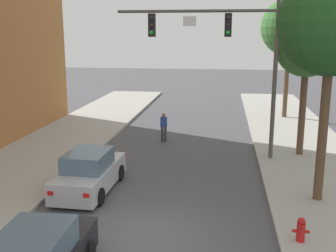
% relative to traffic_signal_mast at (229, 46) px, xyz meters
% --- Properties ---
extents(ground_plane, '(120.00, 120.00, 0.00)m').
position_rel_traffic_signal_mast_xyz_m(ground_plane, '(-2.47, -8.35, -5.38)').
color(ground_plane, '#4C4C51').
extents(traffic_signal_mast, '(7.41, 0.38, 7.50)m').
position_rel_traffic_signal_mast_xyz_m(traffic_signal_mast, '(0.00, 0.00, 0.00)').
color(traffic_signal_mast, '#514C47').
rests_on(traffic_signal_mast, sidewalk_right).
extents(car_lead_silver, '(1.92, 4.28, 1.60)m').
position_rel_traffic_signal_mast_xyz_m(car_lead_silver, '(-5.19, -4.91, -4.66)').
color(car_lead_silver, '#B7B7BC').
rests_on(car_lead_silver, ground).
extents(pedestrian_crossing_road, '(0.36, 0.22, 1.64)m').
position_rel_traffic_signal_mast_xyz_m(pedestrian_crossing_road, '(-3.45, 2.82, -4.47)').
color(pedestrian_crossing_road, '#333338').
rests_on(pedestrian_crossing_road, ground).
extents(fire_hydrant, '(0.48, 0.24, 0.72)m').
position_rel_traffic_signal_mast_xyz_m(fire_hydrant, '(2.13, -8.18, -4.87)').
color(fire_hydrant, red).
rests_on(fire_hydrant, sidewalk_right).
extents(street_tree_nearest, '(3.57, 3.57, 7.96)m').
position_rel_traffic_signal_mast_xyz_m(street_tree_nearest, '(3.27, -4.93, 0.90)').
color(street_tree_nearest, brown).
rests_on(street_tree_nearest, sidewalk_right).
extents(street_tree_second, '(3.01, 3.01, 6.80)m').
position_rel_traffic_signal_mast_xyz_m(street_tree_second, '(3.62, 0.84, 0.01)').
color(street_tree_second, brown).
rests_on(street_tree_second, sidewalk_right).
extents(street_tree_third, '(3.93, 3.93, 8.20)m').
position_rel_traffic_signal_mast_xyz_m(street_tree_third, '(4.15, 10.25, 0.97)').
color(street_tree_third, brown).
rests_on(street_tree_third, sidewalk_right).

